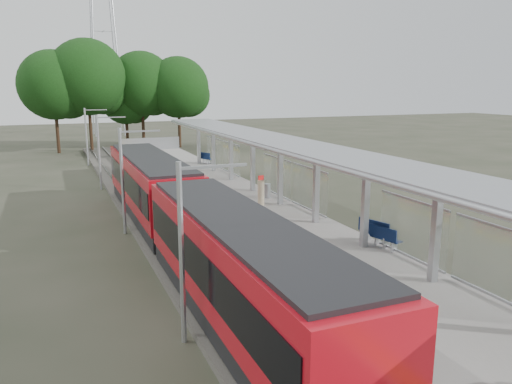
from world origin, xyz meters
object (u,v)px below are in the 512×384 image
at_px(info_pillar_far, 261,192).
at_px(litter_bin, 267,191).
at_px(bench_mid, 376,231).
at_px(bench_far, 205,158).
at_px(bench_near, 385,237).
at_px(train, 183,214).

bearing_deg(info_pillar_far, litter_bin, 44.95).
bearing_deg(info_pillar_far, bench_mid, -89.25).
bearing_deg(litter_bin, info_pillar_far, -124.23).
xyz_separation_m(bench_far, info_pillar_far, (-1.54, -15.54, 0.22)).
xyz_separation_m(info_pillar_far, litter_bin, (1.06, 1.56, -0.30)).
bearing_deg(bench_near, bench_mid, 76.00).
height_order(bench_mid, bench_far, bench_mid).
bearing_deg(info_pillar_far, train, -153.25).
distance_m(bench_near, info_pillar_far, 8.90).
distance_m(train, bench_near, 8.47).
relative_size(train, litter_bin, 33.05).
xyz_separation_m(bench_near, bench_far, (-0.14, 24.28, 0.01)).
bearing_deg(bench_mid, bench_far, 72.67).
bearing_deg(bench_mid, bench_near, -106.46).
relative_size(bench_near, bench_mid, 0.87).
relative_size(train, bench_near, 19.94).
bearing_deg(litter_bin, train, -138.54).
bearing_deg(litter_bin, bench_far, 88.02).
distance_m(info_pillar_far, litter_bin, 1.91).
xyz_separation_m(bench_mid, bench_far, (-0.13, 23.70, -0.06)).
relative_size(bench_near, litter_bin, 1.66).
xyz_separation_m(bench_mid, info_pillar_far, (-1.67, 8.16, 0.17)).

